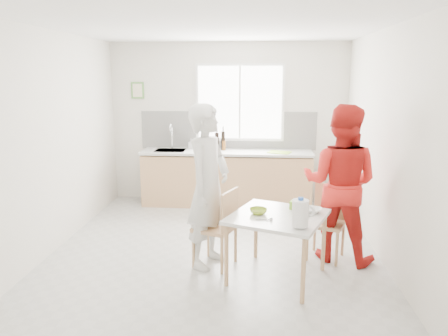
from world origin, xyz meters
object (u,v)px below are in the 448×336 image
Objects in this scene: chair_left at (220,224)px; person_red at (340,184)px; bowl_white at (312,210)px; milk_jug at (301,213)px; dining_table at (278,222)px; wine_bottle_b at (217,141)px; bowl_green at (258,211)px; person_white at (208,186)px; chair_far at (328,218)px; wine_bottle_a at (223,141)px.

person_red reaches higher than chair_left.
milk_jug is at bearing -108.83° from bowl_white.
dining_table is 0.40m from bowl_white.
wine_bottle_b is at bearing -152.27° from chair_left.
milk_jug is (0.83, -0.63, 0.36)m from chair_left.
bowl_green is at bearing 172.61° from dining_table.
bowl_white is (0.58, 0.10, -0.00)m from bowl_green.
dining_table is at bearing 90.00° from chair_left.
milk_jug reaches higher than bowl_green.
chair_far is at bearing -55.34° from person_white.
wine_bottle_a reaches higher than dining_table.
person_red is at bearing 30.56° from bowl_green.
dining_table is 0.98m from person_red.
chair_left is 2.59m from wine_bottle_b.
person_red is (0.11, -0.05, 0.44)m from chair_far.
bowl_white is at bearing -66.20° from wine_bottle_a.
milk_jug reaches higher than chair_far.
wine_bottle_b is at bearing -162.01° from wine_bottle_a.
wine_bottle_b reaches higher than dining_table.
person_white is 1.54m from person_red.
person_white is at bearing 171.04° from bowl_white.
chair_far is 2.69m from wine_bottle_b.
wine_bottle_b is (-0.71, 2.74, 0.33)m from bowl_green.
wine_bottle_b is (-1.65, 2.18, 0.15)m from person_red.
bowl_white is (-0.25, -0.51, 0.25)m from chair_far.
chair_left reaches higher than bowl_white.
chair_left reaches higher than dining_table.
chair_left is at bearing -86.08° from wine_bottle_a.
chair_left is at bearing 158.57° from dining_table.
dining_table is 6.04× the size of bowl_white.
chair_left is 1.10m from milk_jug.
person_red is 9.89× the size of bowl_green.
bowl_green is at bearing -75.51° from wine_bottle_b.
dining_table is 0.65× the size of person_white.
chair_far is 3.09× the size of milk_jug.
bowl_green is 0.58× the size of wine_bottle_a.
chair_far is 4.42× the size of bowl_white.
dining_table is at bearing -161.62° from bowl_white.
chair_far is 1.16m from milk_jug.
chair_far is 1.50m from person_white.
person_red is (0.74, 0.58, 0.28)m from dining_table.
person_white is 9.98× the size of bowl_green.
bowl_green is (-0.83, -0.61, 0.26)m from chair_far.
person_red reaches higher than bowl_white.
person_red is at bearing 51.41° from bowl_white.
wine_bottle_a is (-0.81, 2.80, 0.44)m from dining_table.
milk_jug is (0.20, -0.38, 0.23)m from dining_table.
bowl_green is (0.57, -0.28, -0.19)m from person_white.
person_white reaches higher than person_red.
person_red is at bearing -55.08° from wine_bottle_a.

